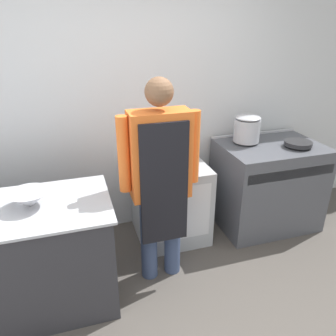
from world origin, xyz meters
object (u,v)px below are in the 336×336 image
person_cook (160,174)px  mixing_bowl (29,199)px  stove (267,185)px  stock_pot (247,128)px  fridge_unit (170,201)px  saute_pan (298,143)px

person_cook → mixing_bowl: person_cook is taller
stove → person_cook: (-1.33, -0.47, 0.52)m
person_cook → mixing_bowl: 0.97m
person_cook → stock_pot: bearing=28.8°
stove → fridge_unit: (-1.07, 0.07, -0.06)m
mixing_bowl → stock_pot: 2.16m
stove → mixing_bowl: size_ratio=3.61×
person_cook → mixing_bowl: bearing=-178.4°
saute_pan → stock_pot: bearing=149.1°
saute_pan → person_cook: bearing=-167.6°
mixing_bowl → saute_pan: (2.50, 0.36, 0.03)m
mixing_bowl → saute_pan: size_ratio=1.05×
stove → fridge_unit: bearing=176.2°
stock_pot → saute_pan: stock_pot is taller
fridge_unit → stock_pot: stock_pot is taller
person_cook → fridge_unit: bearing=64.6°
stove → fridge_unit: 1.07m
mixing_bowl → stock_pot: stock_pot is taller
stove → saute_pan: bearing=-32.2°
fridge_unit → mixing_bowl: mixing_bowl is taller
stove → stock_pot: bearing=150.3°
stock_pot → person_cook: bearing=-151.2°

